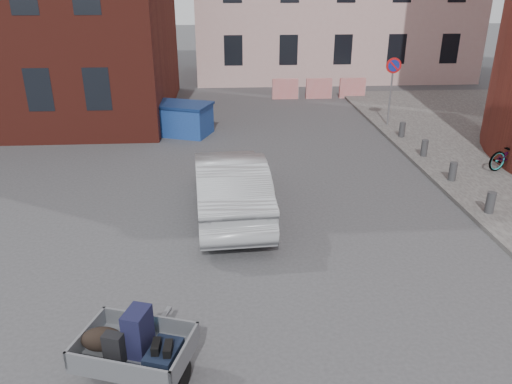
{
  "coord_description": "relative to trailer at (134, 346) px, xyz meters",
  "views": [
    {
      "loc": [
        -0.61,
        -9.75,
        5.53
      ],
      "look_at": [
        0.07,
        0.61,
        1.1
      ],
      "focal_mm": 35.0,
      "sensor_mm": 36.0,
      "label": 1
    }
  ],
  "objects": [
    {
      "name": "bollards",
      "position": [
        8.0,
        7.25,
        -0.21
      ],
      "size": [
        0.22,
        9.02,
        0.55
      ],
      "color": "#3A3A3D",
      "rests_on": "sidewalk"
    },
    {
      "name": "dumpster",
      "position": [
        -0.55,
        13.07,
        -0.0
      ],
      "size": [
        3.21,
        2.4,
        1.21
      ],
      "rotation": [
        0.0,
        0.0,
        -0.36
      ],
      "color": "#1F4496",
      "rests_on": "ground"
    },
    {
      "name": "ground",
      "position": [
        2.0,
        3.85,
        -0.61
      ],
      "size": [
        120.0,
        120.0,
        0.0
      ],
      "primitive_type": "plane",
      "color": "#38383A",
      "rests_on": "ground"
    },
    {
      "name": "no_parking_sign",
      "position": [
        8.0,
        13.33,
        1.41
      ],
      "size": [
        0.6,
        0.09,
        2.65
      ],
      "color": "gray",
      "rests_on": "sidewalk"
    },
    {
      "name": "silver_car",
      "position": [
        1.51,
        5.68,
        0.19
      ],
      "size": [
        2.01,
        4.96,
        1.6
      ],
      "primitive_type": "imported",
      "rotation": [
        0.0,
        0.0,
        3.21
      ],
      "color": "#9A9DA1",
      "rests_on": "ground"
    },
    {
      "name": "barriers",
      "position": [
        6.2,
        18.85,
        -0.11
      ],
      "size": [
        4.7,
        0.18,
        1.0
      ],
      "color": "red",
      "rests_on": "ground"
    },
    {
      "name": "trailer",
      "position": [
        0.0,
        0.0,
        0.0
      ],
      "size": [
        1.86,
        1.97,
        1.2
      ],
      "rotation": [
        0.0,
        0.0,
        -0.31
      ],
      "color": "black",
      "rests_on": "ground"
    }
  ]
}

